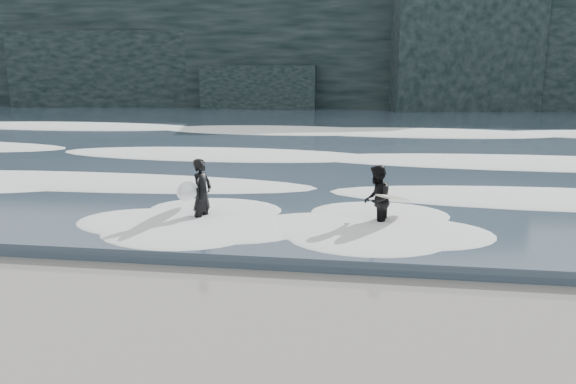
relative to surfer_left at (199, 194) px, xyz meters
name	(u,v)px	position (x,y,z in m)	size (l,w,h in m)	color
ground	(249,343)	(2.49, -5.72, -0.90)	(120.00, 120.00, 0.00)	#72614C
sea	(344,127)	(2.49, 23.28, -0.75)	(90.00, 52.00, 0.30)	#324152
headland	(354,54)	(2.49, 40.28, 4.10)	(70.00, 9.00, 10.00)	black
foam_near	(312,189)	(2.49, 3.28, -0.50)	(60.00, 3.20, 0.20)	white
foam_mid	(329,153)	(2.49, 10.28, -0.48)	(60.00, 4.00, 0.24)	white
foam_far	(341,129)	(2.49, 19.28, -0.45)	(60.00, 4.80, 0.30)	white
surfer_left	(199,194)	(0.00, 0.00, 0.00)	(1.27, 1.90, 1.79)	black
surfer_right	(378,200)	(4.43, 0.19, -0.04)	(1.45, 2.02, 1.70)	black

